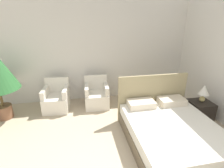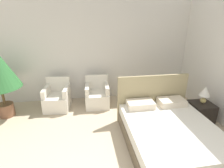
{
  "view_description": "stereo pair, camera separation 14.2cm",
  "coord_description": "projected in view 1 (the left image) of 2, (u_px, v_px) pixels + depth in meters",
  "views": [
    {
      "loc": [
        -0.38,
        -1.26,
        2.35
      ],
      "look_at": [
        0.41,
        2.71,
        0.8
      ],
      "focal_mm": 28.0,
      "sensor_mm": 36.0,
      "label": 1
    },
    {
      "loc": [
        -0.24,
        -1.28,
        2.35
      ],
      "look_at": [
        0.41,
        2.71,
        0.8
      ],
      "focal_mm": 28.0,
      "sensor_mm": 36.0,
      "label": 2
    }
  ],
  "objects": [
    {
      "name": "table_lamp",
      "position": [
        204.0,
        91.0,
        4.04
      ],
      "size": [
        0.25,
        0.25,
        0.41
      ],
      "color": "tan",
      "rests_on": "nightstand"
    },
    {
      "name": "nightstand",
      "position": [
        200.0,
        111.0,
        4.2
      ],
      "size": [
        0.5,
        0.49,
        0.48
      ],
      "color": "black",
      "rests_on": "ground_plane"
    },
    {
      "name": "wall_back",
      "position": [
        91.0,
        51.0,
        4.97
      ],
      "size": [
        10.0,
        0.06,
        2.9
      ],
      "color": "silver",
      "rests_on": "ground_plane"
    },
    {
      "name": "bed",
      "position": [
        170.0,
        130.0,
        3.43
      ],
      "size": [
        1.66,
        2.02,
        1.12
      ],
      "color": "brown",
      "rests_on": "ground_plane"
    },
    {
      "name": "armchair_near_window_left",
      "position": [
        57.0,
        100.0,
        4.67
      ],
      "size": [
        0.7,
        0.71,
        0.82
      ],
      "rotation": [
        0.0,
        0.0,
        -0.1
      ],
      "color": "silver",
      "rests_on": "ground_plane"
    },
    {
      "name": "armchair_near_window_right",
      "position": [
        97.0,
        97.0,
        4.87
      ],
      "size": [
        0.67,
        0.68,
        0.82
      ],
      "rotation": [
        0.0,
        0.0,
        -0.05
      ],
      "color": "silver",
      "rests_on": "ground_plane"
    }
  ]
}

